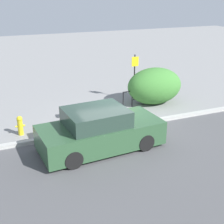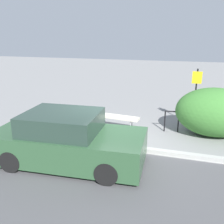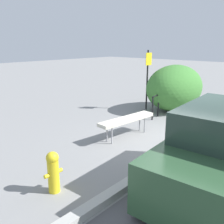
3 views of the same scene
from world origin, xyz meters
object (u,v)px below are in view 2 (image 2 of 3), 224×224
Objects in this scene: bench at (115,117)px; bike_rack at (172,119)px; parked_car_near at (67,141)px; sign_post at (196,92)px; fire_hydrant at (38,118)px.

bike_rack is at bearing 16.61° from bench.
parked_car_near is (-2.63, -3.32, 0.17)m from bike_rack.
parked_car_near is (-3.41, -4.22, -0.71)m from sign_post.
sign_post reaches higher than parked_car_near.
sign_post is at bearing 47.10° from parked_car_near.
bike_rack reaches higher than fire_hydrant.
bench is 2.46× the size of fire_hydrant.
sign_post is at bearing 30.24° from bench.
sign_post is 5.48m from parked_car_near.
parked_car_near is (2.42, -2.21, 0.26)m from fire_hydrant.
bike_rack is 5.17m from fire_hydrant.
sign_post is 3.01× the size of fire_hydrant.
fire_hydrant is (-5.83, -2.02, -0.98)m from sign_post.
bench is 2.98m from parked_car_near.
sign_post reaches higher than bench.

